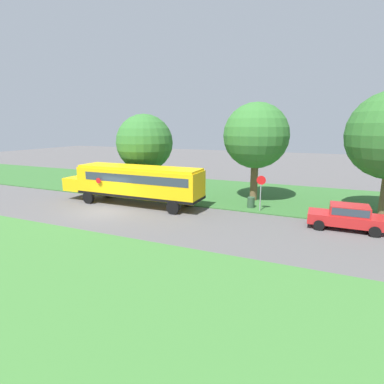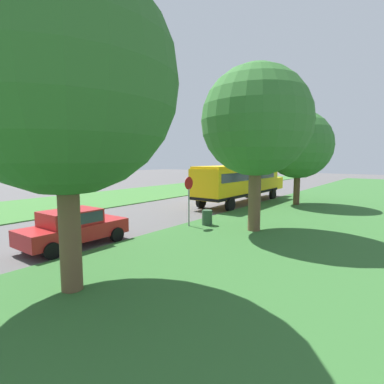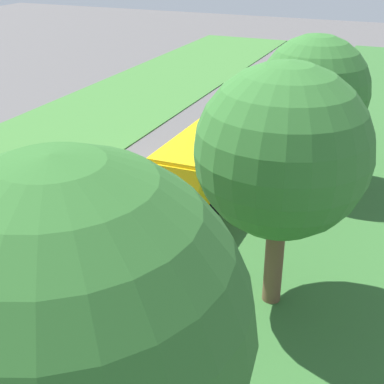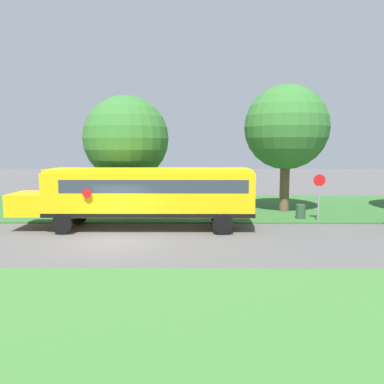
{
  "view_description": "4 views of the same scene",
  "coord_description": "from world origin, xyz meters",
  "px_view_note": "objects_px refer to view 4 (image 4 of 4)",
  "views": [
    {
      "loc": [
        17.35,
        14.7,
        6.29
      ],
      "look_at": [
        -2.59,
        6.07,
        1.51
      ],
      "focal_mm": 28.0,
      "sensor_mm": 36.0,
      "label": 1
    },
    {
      "loc": [
        -14.19,
        23.4,
        3.67
      ],
      "look_at": [
        -0.64,
        5.15,
        1.17
      ],
      "focal_mm": 28.0,
      "sensor_mm": 36.0,
      "label": 2
    },
    {
      "loc": [
        -11.25,
        24.47,
        11.41
      ],
      "look_at": [
        -2.76,
        4.66,
        1.03
      ],
      "focal_mm": 50.0,
      "sensor_mm": 36.0,
      "label": 3
    },
    {
      "loc": [
        16.56,
        3.68,
        4.22
      ],
      "look_at": [
        -2.4,
        3.55,
        1.98
      ],
      "focal_mm": 35.0,
      "sensor_mm": 36.0,
      "label": 4
    }
  ],
  "objects_px": {
    "oak_tree_beside_bus": "(126,138)",
    "oak_tree_roadside_mid": "(286,128)",
    "school_bus": "(145,192)",
    "stop_sign": "(319,192)",
    "trash_bin": "(301,212)"
  },
  "relations": [
    {
      "from": "oak_tree_beside_bus",
      "to": "stop_sign",
      "type": "height_order",
      "value": "oak_tree_beside_bus"
    },
    {
      "from": "stop_sign",
      "to": "oak_tree_beside_bus",
      "type": "bearing_deg",
      "value": -100.66
    },
    {
      "from": "oak_tree_beside_bus",
      "to": "oak_tree_roadside_mid",
      "type": "bearing_deg",
      "value": 96.94
    },
    {
      "from": "trash_bin",
      "to": "school_bus",
      "type": "bearing_deg",
      "value": -73.89
    },
    {
      "from": "oak_tree_roadside_mid",
      "to": "trash_bin",
      "type": "bearing_deg",
      "value": 6.63
    },
    {
      "from": "oak_tree_roadside_mid",
      "to": "school_bus",
      "type": "bearing_deg",
      "value": -58.21
    },
    {
      "from": "oak_tree_beside_bus",
      "to": "stop_sign",
      "type": "relative_size",
      "value": 2.71
    },
    {
      "from": "stop_sign",
      "to": "school_bus",
      "type": "bearing_deg",
      "value": -78.77
    },
    {
      "from": "school_bus",
      "to": "trash_bin",
      "type": "bearing_deg",
      "value": 106.11
    },
    {
      "from": "oak_tree_beside_bus",
      "to": "trash_bin",
      "type": "distance_m",
      "value": 11.47
    },
    {
      "from": "stop_sign",
      "to": "oak_tree_roadside_mid",
      "type": "bearing_deg",
      "value": -161.28
    },
    {
      "from": "oak_tree_beside_bus",
      "to": "stop_sign",
      "type": "distance_m",
      "value": 11.92
    },
    {
      "from": "oak_tree_beside_bus",
      "to": "oak_tree_roadside_mid",
      "type": "xyz_separation_m",
      "value": [
        -1.24,
        10.17,
        0.65
      ]
    },
    {
      "from": "stop_sign",
      "to": "trash_bin",
      "type": "height_order",
      "value": "stop_sign"
    },
    {
      "from": "oak_tree_beside_bus",
      "to": "oak_tree_roadside_mid",
      "type": "distance_m",
      "value": 10.26
    }
  ]
}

